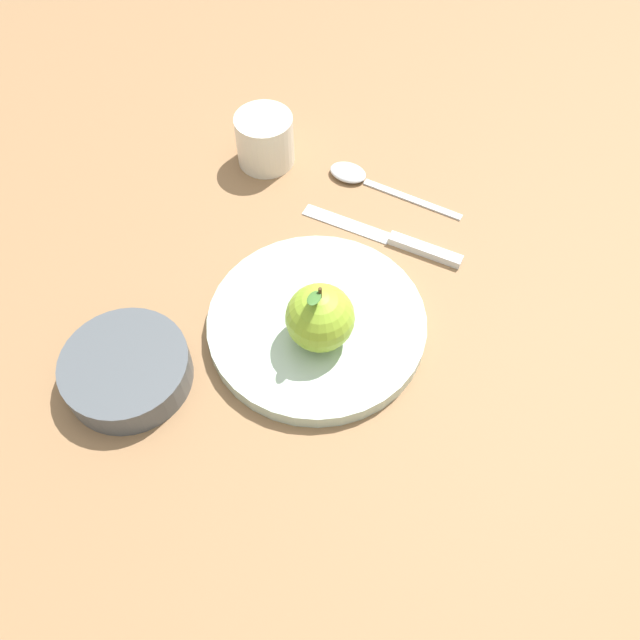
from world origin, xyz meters
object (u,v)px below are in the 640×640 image
Objects in this scene: apple at (320,318)px; cup at (265,137)px; side_bowl at (126,368)px; spoon at (363,178)px; dinner_plate at (320,325)px; knife at (395,240)px.

apple reaches higher than cup.
spoon is (-0.37, 0.05, -0.02)m from side_bowl.
dinner_plate is at bearing 139.90° from side_bowl.
spoon is (-0.22, -0.08, -0.01)m from dinner_plate.
spoon is (-0.07, -0.08, 0.00)m from knife.
cup is at bearing -133.14° from apple.
spoon is at bearing -127.69° from knife.
knife is at bearing 81.57° from cup.
spoon is at bearing -159.22° from apple.
apple reaches higher than knife.
spoon is at bearing 172.07° from side_bowl.
side_bowl reaches higher than spoon.
cup is (-0.20, -0.21, -0.02)m from apple.
cup is 0.21m from knife.
dinner_plate is at bearing -2.35° from knife.
dinner_plate reaches higher than knife.
knife is (0.03, 0.21, -0.03)m from cup.
cup is at bearing -98.43° from knife.
side_bowl is (0.15, -0.13, 0.01)m from dinner_plate.
knife is at bearing 52.31° from spoon.
dinner_plate is 0.15m from knife.
apple is at bearing 46.86° from cup.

